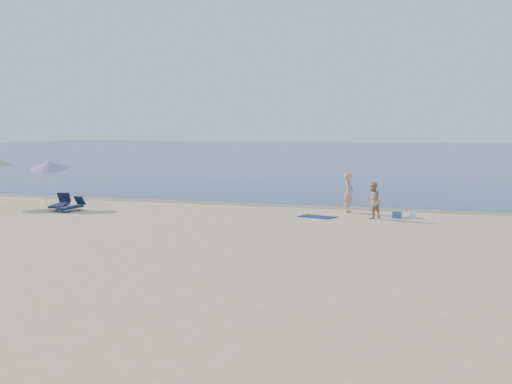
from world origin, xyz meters
TOP-DOWN VIEW (x-y plane):
  - ground at (0.00, 0.00)m, footprint 160.00×160.00m
  - sea at (0.00, 100.00)m, footprint 240.00×160.00m
  - wet_sand_strip at (0.00, 19.40)m, footprint 240.00×1.60m
  - person_left at (3.93, 17.64)m, footprint 0.45×0.69m
  - person_right at (5.27, 15.95)m, footprint 0.96×0.98m
  - beach_towel at (2.87, 15.67)m, footprint 1.78×1.29m
  - white_bag at (6.90, 16.70)m, footprint 0.37×0.34m
  - blue_cooler at (6.28, 16.45)m, footprint 0.43×0.31m
  - umbrella_near at (-10.61, 15.07)m, footprint 2.22×2.25m
  - lounger_left at (-9.54, 14.34)m, footprint 1.10×1.89m
  - lounger_right at (-8.70, 14.08)m, footprint 0.67×1.58m

SIDE VIEW (x-z plane):
  - ground at x=0.00m, z-range 0.00..0.00m
  - wet_sand_strip at x=0.00m, z-range 0.00..0.00m
  - sea at x=0.00m, z-range 0.00..0.01m
  - beach_towel at x=2.87m, z-range 0.00..0.03m
  - white_bag at x=6.90m, z-range 0.00..0.27m
  - blue_cooler at x=6.28m, z-range 0.00..0.29m
  - lounger_right at x=-8.70m, z-range -0.09..0.58m
  - lounger_left at x=-9.54m, z-range -0.11..0.68m
  - person_right at x=5.27m, z-range 0.00..1.59m
  - person_left at x=3.93m, z-range 0.00..1.88m
  - umbrella_near at x=-10.61m, z-range 0.86..3.37m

